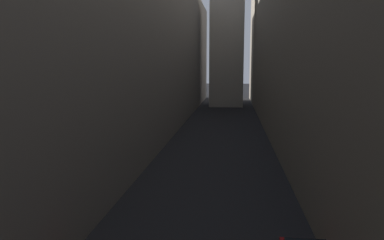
% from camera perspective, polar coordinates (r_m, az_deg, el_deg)
% --- Properties ---
extents(ground_plane, '(264.00, 264.00, 0.00)m').
position_cam_1_polar(ground_plane, '(41.91, 4.21, -3.05)').
color(ground_plane, black).
extents(building_block_left, '(12.43, 108.00, 21.67)m').
position_cam_1_polar(building_block_left, '(45.11, -10.89, 11.46)').
color(building_block_left, slate).
rests_on(building_block_left, ground).
extents(building_block_right, '(10.76, 108.00, 25.58)m').
position_cam_1_polar(building_block_right, '(44.32, 19.12, 13.75)').
color(building_block_right, '#756B5B').
rests_on(building_block_right, ground).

